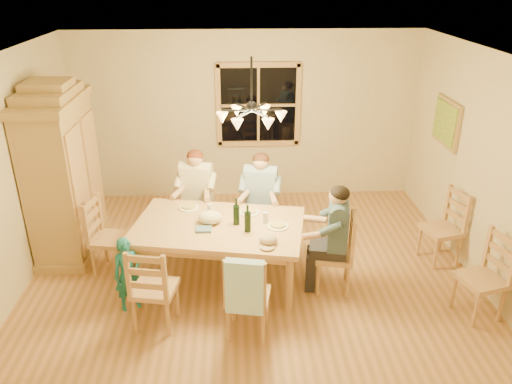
{
  "coord_description": "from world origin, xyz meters",
  "views": [
    {
      "loc": [
        -0.2,
        -5.27,
        3.54
      ],
      "look_at": [
        0.05,
        0.1,
        1.11
      ],
      "focal_mm": 35.0,
      "sensor_mm": 36.0,
      "label": 1
    }
  ],
  "objects_px": {
    "armoire": "(64,177)",
    "chair_end_right": "(333,266)",
    "chair_far_left": "(198,220)",
    "wine_bottle_a": "(236,212)",
    "chair_spare_back": "(439,240)",
    "dining_table": "(218,232)",
    "child": "(128,274)",
    "adult_plaid_man": "(261,188)",
    "chair_end_left": "(112,249)",
    "adult_slate_man": "(336,226)",
    "chandelier": "(252,115)",
    "chair_spare_front": "(479,291)",
    "chair_near_left": "(156,300)",
    "chair_near_right": "(248,308)",
    "adult_woman": "(196,185)",
    "chair_far_right": "(260,224)",
    "wine_bottle_b": "(248,218)"
  },
  "relations": [
    {
      "from": "armoire",
      "to": "chair_near_left",
      "type": "relative_size",
      "value": 2.32
    },
    {
      "from": "wine_bottle_a",
      "to": "chair_spare_back",
      "type": "bearing_deg",
      "value": 6.38
    },
    {
      "from": "chair_end_left",
      "to": "wine_bottle_a",
      "type": "bearing_deg",
      "value": 91.37
    },
    {
      "from": "chandelier",
      "to": "adult_slate_man",
      "type": "bearing_deg",
      "value": -16.65
    },
    {
      "from": "armoire",
      "to": "wine_bottle_a",
      "type": "relative_size",
      "value": 6.97
    },
    {
      "from": "chair_end_left",
      "to": "adult_slate_man",
      "type": "height_order",
      "value": "adult_slate_man"
    },
    {
      "from": "armoire",
      "to": "adult_plaid_man",
      "type": "xyz_separation_m",
      "value": [
        2.57,
        -0.0,
        -0.22
      ]
    },
    {
      "from": "chandelier",
      "to": "adult_slate_man",
      "type": "distance_m",
      "value": 1.59
    },
    {
      "from": "chair_near_left",
      "to": "dining_table",
      "type": "bearing_deg",
      "value": 62.1
    },
    {
      "from": "dining_table",
      "to": "child",
      "type": "height_order",
      "value": "child"
    },
    {
      "from": "chandelier",
      "to": "wine_bottle_a",
      "type": "relative_size",
      "value": 2.33
    },
    {
      "from": "chandelier",
      "to": "chair_near_left",
      "type": "distance_m",
      "value": 2.24
    },
    {
      "from": "dining_table",
      "to": "chair_spare_front",
      "type": "relative_size",
      "value": 2.2
    },
    {
      "from": "armoire",
      "to": "chair_end_right",
      "type": "height_order",
      "value": "armoire"
    },
    {
      "from": "adult_plaid_man",
      "to": "wine_bottle_a",
      "type": "relative_size",
      "value": 2.65
    },
    {
      "from": "chair_end_right",
      "to": "adult_slate_man",
      "type": "relative_size",
      "value": 1.13
    },
    {
      "from": "wine_bottle_b",
      "to": "chair_spare_front",
      "type": "xyz_separation_m",
      "value": [
        2.51,
        -0.66,
        -0.62
      ]
    },
    {
      "from": "chair_end_left",
      "to": "wine_bottle_a",
      "type": "height_order",
      "value": "wine_bottle_a"
    },
    {
      "from": "dining_table",
      "to": "chair_spare_front",
      "type": "xyz_separation_m",
      "value": [
        2.85,
        -0.83,
        -0.36
      ]
    },
    {
      "from": "chair_far_left",
      "to": "chair_spare_back",
      "type": "xyz_separation_m",
      "value": [
        3.17,
        -0.72,
        0.0
      ]
    },
    {
      "from": "adult_woman",
      "to": "chair_near_right",
      "type": "bearing_deg",
      "value": 117.9
    },
    {
      "from": "adult_plaid_man",
      "to": "chair_spare_front",
      "type": "height_order",
      "value": "adult_plaid_man"
    },
    {
      "from": "armoire",
      "to": "chair_end_right",
      "type": "xyz_separation_m",
      "value": [
        3.37,
        -1.11,
        -0.75
      ]
    },
    {
      "from": "dining_table",
      "to": "wine_bottle_b",
      "type": "relative_size",
      "value": 6.59
    },
    {
      "from": "armoire",
      "to": "wine_bottle_b",
      "type": "relative_size",
      "value": 6.97
    },
    {
      "from": "chair_far_right",
      "to": "chair_near_left",
      "type": "relative_size",
      "value": 1.0
    },
    {
      "from": "adult_slate_man",
      "to": "wine_bottle_a",
      "type": "bearing_deg",
      "value": 88.12
    },
    {
      "from": "adult_plaid_man",
      "to": "chair_spare_back",
      "type": "relative_size",
      "value": 0.88
    },
    {
      "from": "armoire",
      "to": "chair_far_left",
      "type": "xyz_separation_m",
      "value": [
        1.7,
        0.16,
        -0.75
      ]
    },
    {
      "from": "adult_plaid_man",
      "to": "chair_spare_front",
      "type": "bearing_deg",
      "value": 154.26
    },
    {
      "from": "adult_slate_man",
      "to": "chair_near_right",
      "type": "bearing_deg",
      "value": 136.74
    },
    {
      "from": "armoire",
      "to": "chair_near_right",
      "type": "distance_m",
      "value": 3.08
    },
    {
      "from": "chair_far_left",
      "to": "chair_far_right",
      "type": "height_order",
      "value": "same"
    },
    {
      "from": "chair_spare_back",
      "to": "chair_near_left",
      "type": "bearing_deg",
      "value": 93.45
    },
    {
      "from": "chandelier",
      "to": "chair_near_right",
      "type": "distance_m",
      "value": 2.06
    },
    {
      "from": "chair_near_left",
      "to": "chair_spare_back",
      "type": "bearing_deg",
      "value": 28.25
    },
    {
      "from": "chair_spare_back",
      "to": "chair_far_left",
      "type": "bearing_deg",
      "value": 62.89
    },
    {
      "from": "chandelier",
      "to": "dining_table",
      "type": "xyz_separation_m",
      "value": [
        -0.4,
        -0.03,
        -1.41
      ]
    },
    {
      "from": "chair_far_right",
      "to": "adult_woman",
      "type": "distance_m",
      "value": 1.03
    },
    {
      "from": "chair_spare_front",
      "to": "wine_bottle_a",
      "type": "bearing_deg",
      "value": 56.98
    },
    {
      "from": "chair_far_left",
      "to": "adult_plaid_man",
      "type": "distance_m",
      "value": 1.03
    },
    {
      "from": "dining_table",
      "to": "chair_end_left",
      "type": "bearing_deg",
      "value": 169.52
    },
    {
      "from": "chair_far_right",
      "to": "chair_end_right",
      "type": "relative_size",
      "value": 1.0
    },
    {
      "from": "armoire",
      "to": "chair_near_right",
      "type": "xyz_separation_m",
      "value": [
        2.34,
        -1.87,
        -0.75
      ]
    },
    {
      "from": "chair_near_left",
      "to": "chair_near_right",
      "type": "xyz_separation_m",
      "value": [
        0.98,
        -0.18,
        0.0
      ]
    },
    {
      "from": "chandelier",
      "to": "chair_end_left",
      "type": "height_order",
      "value": "chandelier"
    },
    {
      "from": "adult_woman",
      "to": "chair_far_left",
      "type": "bearing_deg",
      "value": -34.52
    },
    {
      "from": "chair_end_left",
      "to": "wine_bottle_b",
      "type": "bearing_deg",
      "value": 86.32
    },
    {
      "from": "chair_far_left",
      "to": "chair_near_left",
      "type": "bearing_deg",
      "value": 90.0
    },
    {
      "from": "dining_table",
      "to": "chair_near_left",
      "type": "distance_m",
      "value": 1.12
    }
  ]
}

